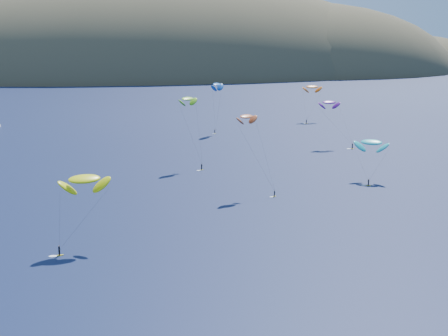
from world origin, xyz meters
name	(u,v)px	position (x,y,z in m)	size (l,w,h in m)	color
island	(166,82)	(39.40, 562.36, -10.74)	(730.00, 300.00, 210.00)	#3D3526
kitesurfer_2	(84,179)	(-32.32, 53.63, 14.09)	(11.75, 9.79, 16.96)	gold
kitesurfer_3	(188,99)	(-0.35, 125.97, 21.87)	(8.15, 12.97, 24.07)	gold
kitesurfer_4	(217,85)	(21.30, 188.96, 20.57)	(8.83, 9.91, 23.16)	gold
kitesurfer_5	(371,142)	(50.48, 95.89, 11.19)	(10.65, 13.13, 13.93)	gold
kitesurfer_6	(329,102)	(57.21, 149.35, 16.68)	(11.67, 10.42, 19.06)	gold
kitesurfer_9	(247,117)	(10.73, 89.84, 20.83)	(10.46, 11.34, 22.81)	gold
kitesurfer_11	(312,87)	(72.96, 214.14, 16.31)	(11.17, 11.99, 18.97)	gold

